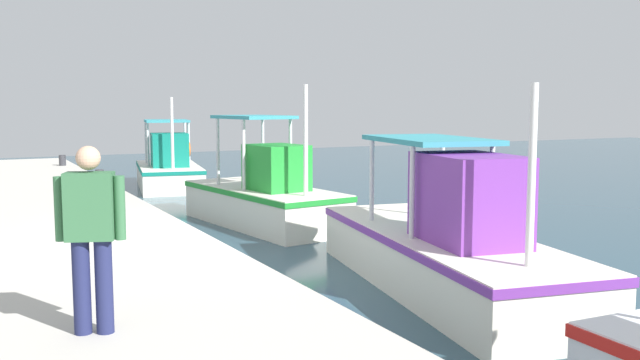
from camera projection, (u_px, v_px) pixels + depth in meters
name	position (u px, v px, depth m)	size (l,w,h in m)	color
fishing_boat_nearest	(169.00, 170.00, 23.70)	(4.89, 2.81, 3.12)	silver
fishing_boat_second	(265.00, 197.00, 16.43)	(5.15, 2.47, 3.32)	silver
fishing_boat_third	(447.00, 246.00, 10.67)	(6.51, 3.10, 3.17)	silver
pelican	(104.00, 193.00, 13.31)	(0.97, 0.48, 0.82)	tan
fisherman_standing	(91.00, 230.00, 6.27)	(0.38, 0.59, 1.74)	#1E234C
mooring_bollard_nearest	(62.00, 160.00, 23.56)	(0.23, 0.23, 0.36)	#333338
mooring_bollard_second	(100.00, 179.00, 17.24)	(0.21, 0.21, 0.47)	#333338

